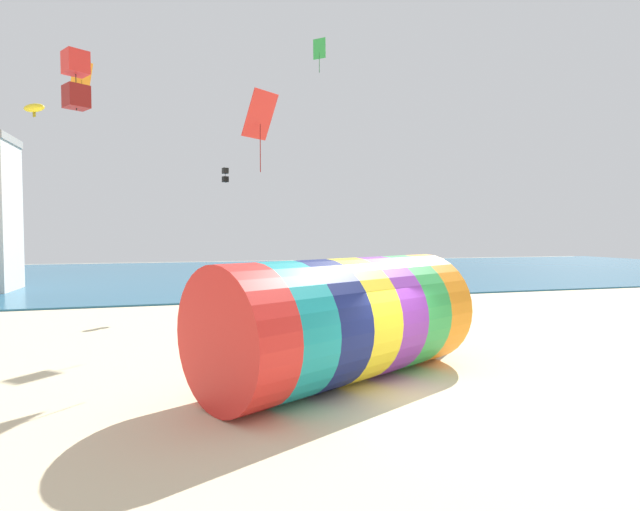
# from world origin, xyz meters

# --- Properties ---
(ground_plane) EXTENTS (120.00, 120.00, 0.00)m
(ground_plane) POSITION_xyz_m (0.00, 0.00, 0.00)
(ground_plane) COLOR beige
(sea) EXTENTS (120.00, 40.00, 0.10)m
(sea) POSITION_xyz_m (0.00, 37.67, 0.05)
(sea) COLOR #236084
(sea) RESTS_ON ground
(giant_inflatable_tube) EXTENTS (8.24, 6.36, 3.24)m
(giant_inflatable_tube) POSITION_xyz_m (-1.32, 1.98, 1.62)
(giant_inflatable_tube) COLOR red
(giant_inflatable_tube) RESTS_ON ground
(kite_handler) EXTENTS (0.42, 0.39, 1.68)m
(kite_handler) POSITION_xyz_m (2.78, 3.87, 0.86)
(kite_handler) COLOR #726651
(kite_handler) RESTS_ON ground
(kite_yellow_parafoil) EXTENTS (1.10, 0.95, 0.55)m
(kite_yellow_parafoil) POSITION_xyz_m (-10.96, 12.47, 8.96)
(kite_yellow_parafoil) COLOR yellow
(kite_black_box) EXTENTS (0.36, 0.36, 0.82)m
(kite_black_box) POSITION_xyz_m (-2.91, 17.16, 7.04)
(kite_black_box) COLOR black
(kite_green_diamond) EXTENTS (0.57, 0.54, 1.80)m
(kite_green_diamond) POSITION_xyz_m (2.01, 15.85, 13.77)
(kite_green_diamond) COLOR green
(kite_red_box) EXTENTS (0.83, 0.83, 1.73)m
(kite_red_box) POSITION_xyz_m (-8.20, 5.67, 8.32)
(kite_red_box) COLOR red
(kite_orange_diamond) EXTENTS (1.07, 0.96, 2.14)m
(kite_orange_diamond) POSITION_xyz_m (-9.81, 16.36, 11.51)
(kite_orange_diamond) COLOR orange
(kite_red_diamond) EXTENTS (1.33, 1.22, 2.71)m
(kite_red_diamond) POSITION_xyz_m (-2.65, 6.88, 7.92)
(kite_red_diamond) COLOR red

